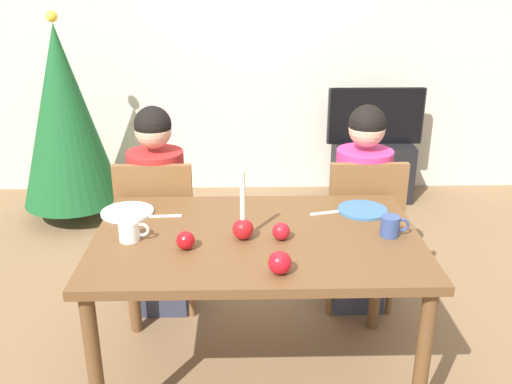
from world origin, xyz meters
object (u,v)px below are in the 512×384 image
Objects in this scene: plate_left at (127,212)px; apple_by_right_mug at (280,263)px; chair_left at (159,227)px; chair_right at (361,225)px; mug_right at (391,226)px; person_left_child at (159,215)px; mug_left at (130,231)px; christmas_tree at (64,116)px; dining_table at (257,252)px; apple_near_candle at (186,240)px; apple_by_left_plate at (281,231)px; candle_centerpiece at (243,225)px; tv_stand at (371,170)px; person_right_child at (361,213)px; tv at (376,116)px; plate_right at (363,210)px.

plate_left is 2.73× the size of apple_by_right_mug.
chair_left is 1.00× the size of chair_right.
mug_right and apple_by_right_mug have the same top height.
mug_right is 1.40× the size of apple_by_right_mug.
mug_left is (-0.01, -0.68, 0.22)m from person_left_child.
christmas_tree is 12.16× the size of mug_left.
apple_near_candle reaches higher than dining_table.
plate_left is 0.30m from mug_left.
apple_by_left_plate reaches higher than plate_left.
candle_centerpiece is (1.32, -1.97, 0.00)m from christmas_tree.
chair_right is at bearing 88.35° from mug_right.
chair_right reaches higher than tv_stand.
apple_near_candle is (-0.88, -0.77, 0.22)m from person_right_child.
tv is (1.55, 1.66, 0.14)m from person_left_child.
tv_stand is (1.55, 1.66, -0.33)m from person_left_child.
tv is at bearing 70.06° from apple_by_right_mug.
tv is (0.44, 1.69, 0.20)m from chair_right.
person_left_child is 1.30m from mug_right.
person_right_child is 9.13× the size of mug_left.
person_right_child is 0.44m from plate_right.
chair_left is at bearing 130.62° from dining_table.
chair_right reaches higher than mug_left.
chair_left reaches higher than apple_by_right_mug.
dining_table is 0.37m from apple_by_right_mug.
candle_centerpiece reaches higher than chair_left.
chair_right is 0.77× the size of person_right_child.
candle_centerpiece is at bearing 0.53° from mug_left.
chair_right is 0.86m from apple_by_left_plate.
christmas_tree is 12.48× the size of mug_right.
mug_left is 1.43× the size of apple_by_right_mug.
christmas_tree is (-1.39, 1.93, 0.14)m from dining_table.
chair_left is 0.71m from mug_left.
person_right_child is at bearing 54.61° from apple_by_left_plate.
chair_left is 0.44m from plate_left.
apple_by_left_plate is at bearing -22.77° from plate_left.
chair_left and chair_right have the same top height.
christmas_tree is 2.54m from plate_right.
apple_near_candle is at bearing -118.67° from tv_stand.
christmas_tree is 2.33m from apple_near_candle.
apple_near_candle is (-0.88, -0.73, 0.28)m from chair_right.
mug_right is (1.17, -0.27, 0.04)m from plate_left.
tv is at bearing 46.92° from person_left_child.
candle_centerpiece reaches higher than plate_right.
tv_stand is 0.41× the size of christmas_tree.
person_right_child is 0.97m from candle_centerpiece.
dining_table is 0.55m from mug_left.
candle_centerpiece reaches higher than plate_left.
chair_left is 11.88× the size of apple_by_left_plate.
apple_near_candle is at bearing -155.09° from plate_right.
chair_right is 1.41× the size of tv_stand.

